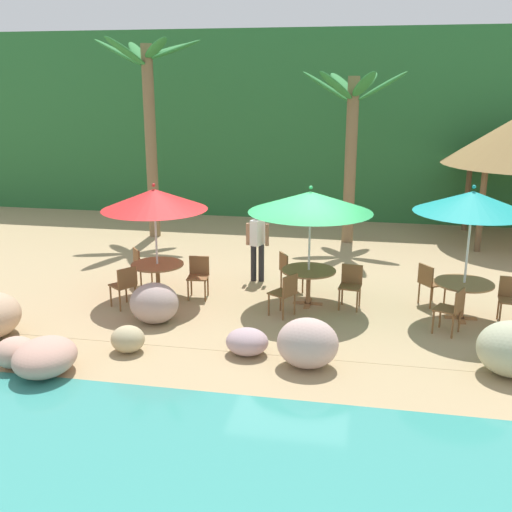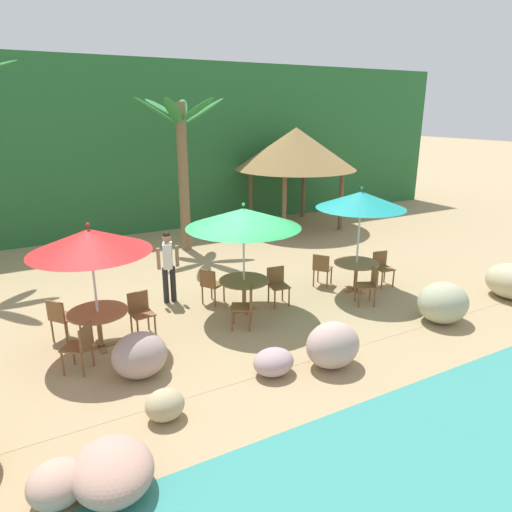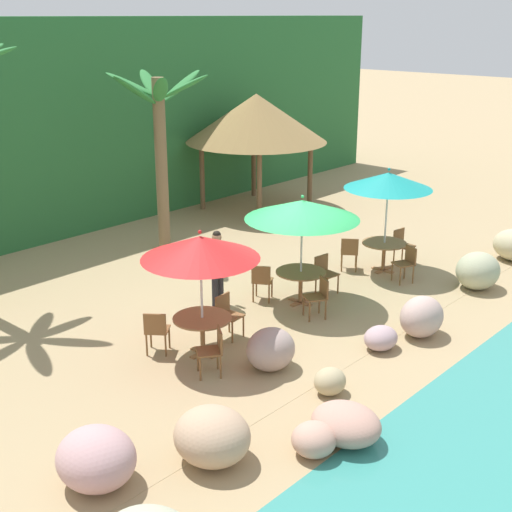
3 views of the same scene
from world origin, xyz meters
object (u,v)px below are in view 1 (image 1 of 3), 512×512
(dining_table_green, at_px, (309,276))
(chair_teal_inland, at_px, (429,281))
(chair_red_seaward, at_px, (199,274))
(chair_green_seaward, at_px, (351,283))
(chair_green_inland, at_px, (288,269))
(waiter_in_white, at_px, (257,239))
(chair_teal_left, at_px, (453,308))
(chair_red_inland, at_px, (142,264))
(umbrella_red, at_px, (154,199))
(chair_red_left, at_px, (125,284))
(chair_teal_seaward, at_px, (510,296))
(palm_tree_nearest, at_px, (149,106))
(palm_tree_second, at_px, (351,128))
(umbrella_teal, at_px, (473,202))
(chair_green_left, at_px, (286,292))
(dining_table_red, at_px, (158,270))
(dining_table_teal, at_px, (464,289))
(umbrella_green, at_px, (310,202))

(dining_table_green, xyz_separation_m, chair_teal_inland, (2.41, 0.39, -0.10))
(chair_red_seaward, xyz_separation_m, chair_green_seaward, (3.17, -0.01, 0.00))
(chair_green_inland, bearing_deg, waiter_in_white, 143.12)
(chair_teal_left, bearing_deg, chair_red_inland, 167.02)
(chair_red_seaward, distance_m, dining_table_green, 2.32)
(umbrella_red, height_order, chair_red_left, umbrella_red)
(chair_teal_seaward, xyz_separation_m, waiter_in_white, (-5.14, 1.51, 0.47))
(chair_green_seaward, height_order, chair_green_inland, same)
(palm_tree_nearest, distance_m, waiter_in_white, 5.86)
(palm_tree_nearest, relative_size, palm_tree_second, 1.18)
(chair_red_left, bearing_deg, umbrella_teal, 5.84)
(chair_green_seaward, xyz_separation_m, chair_green_left, (-1.22, -0.77, 0.00))
(umbrella_red, relative_size, dining_table_red, 2.21)
(chair_red_seaward, distance_m, chair_green_seaward, 3.17)
(umbrella_teal, bearing_deg, chair_teal_left, -109.70)
(chair_red_seaward, xyz_separation_m, chair_teal_seaward, (6.16, -0.24, 0.00))
(umbrella_red, relative_size, dining_table_teal, 2.21)
(chair_red_left, bearing_deg, chair_teal_seaward, 5.24)
(chair_red_seaward, height_order, chair_green_seaward, same)
(chair_red_left, bearing_deg, palm_tree_second, 55.90)
(chair_red_seaward, bearing_deg, umbrella_green, 0.07)
(umbrella_green, xyz_separation_m, chair_green_seaward, (0.85, -0.01, -1.62))
(umbrella_red, height_order, umbrella_teal, umbrella_teal)
(umbrella_red, bearing_deg, palm_tree_second, 55.41)
(chair_teal_inland, bearing_deg, chair_teal_seaward, -23.64)
(chair_green_seaward, relative_size, chair_teal_left, 1.00)
(palm_tree_nearest, bearing_deg, chair_green_seaward, -39.43)
(chair_red_seaward, height_order, chair_green_left, same)
(chair_red_left, relative_size, umbrella_teal, 0.33)
(umbrella_teal, xyz_separation_m, chair_teal_seaward, (0.85, 0.01, -1.78))
(waiter_in_white, bearing_deg, palm_tree_second, 64.71)
(dining_table_green, xyz_separation_m, chair_teal_left, (2.70, -1.05, -0.10))
(dining_table_red, bearing_deg, chair_teal_left, -8.45)
(chair_red_inland, xyz_separation_m, dining_table_green, (3.75, -0.43, 0.10))
(chair_green_seaward, distance_m, chair_green_left, 1.44)
(chair_red_inland, xyz_separation_m, chair_green_left, (3.39, -1.21, 0.00))
(chair_red_seaward, bearing_deg, dining_table_teal, -2.63)
(chair_green_seaward, height_order, waiter_in_white, waiter_in_white)
(chair_green_left, height_order, palm_tree_second, palm_tree_second)
(chair_green_left, bearing_deg, chair_red_inland, 160.36)
(chair_green_left, xyz_separation_m, umbrella_teal, (3.35, 0.53, 1.78))
(chair_red_left, distance_m, chair_green_inland, 3.47)
(chair_red_inland, distance_m, chair_teal_left, 6.61)
(chair_teal_left, bearing_deg, umbrella_red, 171.55)
(umbrella_red, distance_m, chair_red_seaward, 1.81)
(palm_tree_nearest, bearing_deg, umbrella_teal, -32.35)
(dining_table_red, distance_m, dining_table_teal, 6.14)
(dining_table_red, height_order, chair_teal_seaward, chair_teal_seaward)
(chair_red_inland, bearing_deg, palm_tree_nearest, 106.37)
(dining_table_green, bearing_deg, umbrella_teal, -4.72)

